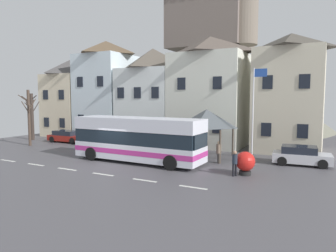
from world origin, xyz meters
name	(u,v)px	position (x,y,z in m)	size (l,w,h in m)	color
ground_plane	(107,165)	(0.00, 0.00, -0.03)	(40.00, 60.00, 0.07)	#4F4D52
townhouse_00	(74,97)	(-14.89, 12.24, 4.78)	(5.12, 6.54, 9.56)	beige
townhouse_01	(107,90)	(-9.33, 11.83, 5.59)	(5.64, 5.72, 11.18)	silver
townhouse_02	(153,95)	(-3.25, 12.06, 4.97)	(6.08, 6.18, 9.93)	white
townhouse_03	(210,92)	(3.28, 11.84, 5.29)	(6.86, 5.74, 10.57)	silver
townhouse_04	(290,93)	(10.59, 12.14, 5.12)	(5.47, 6.35, 10.25)	beige
hilltop_castle	(211,82)	(-2.93, 29.84, 7.08)	(35.69, 35.69, 20.43)	slate
transit_bus	(138,140)	(1.37, 1.90, 1.64)	(10.00, 2.90, 3.25)	white
bus_shelter	(207,119)	(5.25, 5.75, 3.08)	(3.60, 3.60, 3.80)	#473D33
parked_car_00	(301,156)	(12.10, 6.33, 0.65)	(3.98, 2.22, 1.32)	silver
parked_car_01	(99,139)	(-6.15, 6.53, 0.67)	(4.12, 1.96, 1.37)	#305934
parked_car_02	(67,136)	(-10.76, 6.93, 0.61)	(4.25, 2.04, 1.23)	maroon
pedestrian_00	(219,151)	(6.79, 4.15, 0.92)	(0.35, 0.35, 1.61)	#38332D
pedestrian_01	(235,161)	(8.81, 1.04, 0.91)	(0.32, 0.32, 1.56)	black
public_bench	(196,145)	(3.35, 8.25, 0.48)	(1.77, 0.48, 0.87)	brown
flagpole	(254,108)	(9.00, 5.21, 3.95)	(0.95, 0.10, 6.78)	silver
harbour_buoy	(245,162)	(9.30, 1.63, 0.80)	(1.19, 1.19, 1.44)	black
bare_tree_00	(32,116)	(-15.57, 6.50, 2.69)	(1.58, 1.42, 5.16)	#382D28
bare_tree_01	(29,116)	(-12.30, 3.51, 2.88)	(2.10, 1.96, 5.46)	#47382D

